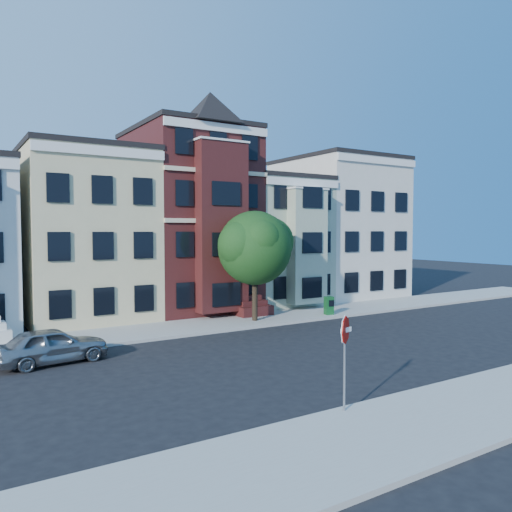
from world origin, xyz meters
TOP-DOWN VIEW (x-y plane):
  - ground at (0.00, 0.00)m, footprint 120.00×120.00m
  - far_sidewalk at (0.00, 8.00)m, footprint 60.00×4.00m
  - near_sidewalk at (0.00, -8.00)m, footprint 60.00×4.00m
  - house_yellow at (-7.00, 14.50)m, footprint 7.00×9.00m
  - house_brown at (0.00, 14.50)m, footprint 7.00×9.00m
  - house_green at (6.50, 14.50)m, footprint 6.00×9.00m
  - house_cream at (13.50, 14.50)m, footprint 8.00×9.00m
  - street_tree at (1.06, 7.46)m, footprint 8.41×8.41m
  - parked_car at (-10.63, 4.33)m, footprint 4.56×2.27m
  - newspaper_box at (6.10, 6.76)m, footprint 0.59×0.55m
  - stop_sign at (-4.43, -6.30)m, footprint 0.88×0.29m

SIDE VIEW (x-z plane):
  - ground at x=0.00m, z-range 0.00..0.00m
  - far_sidewalk at x=0.00m, z-range 0.00..0.15m
  - near_sidewalk at x=0.00m, z-range 0.00..0.15m
  - newspaper_box at x=6.10m, z-range 0.15..1.28m
  - parked_car at x=-10.63m, z-range 0.00..1.49m
  - stop_sign at x=-4.43m, z-range 0.15..3.34m
  - street_tree at x=1.06m, z-range 0.15..8.07m
  - house_green at x=6.50m, z-range 0.00..9.00m
  - house_yellow at x=-7.00m, z-range 0.00..10.00m
  - house_cream at x=13.50m, z-range 0.00..11.00m
  - house_brown at x=0.00m, z-range 0.00..12.00m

